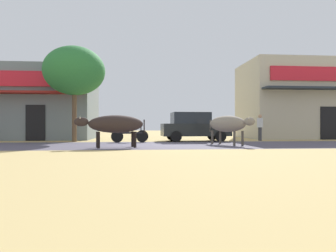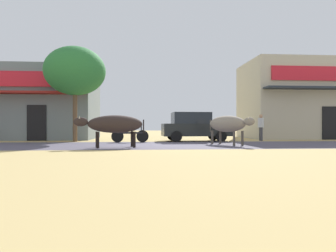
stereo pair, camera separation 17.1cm
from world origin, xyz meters
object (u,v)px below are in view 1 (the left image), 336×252
Objects in this scene: parked_motorcycle at (130,133)px; pedestrian_by_shop at (260,125)px; parked_hatchback_car at (194,126)px; roadside_tree at (74,71)px; cow_near_brown at (115,124)px; cow_far_dark at (228,124)px.

pedestrian_by_shop reaches higher than parked_motorcycle.
roadside_tree is at bearing -179.16° from parked_hatchback_car.
parked_motorcycle is (-3.58, -0.99, -0.36)m from parked_hatchback_car.
parked_hatchback_car is 3.73m from parked_motorcycle.
parked_motorcycle is at bearing 82.53° from cow_near_brown.
parked_motorcycle is at bearing -164.51° from parked_hatchback_car.
parked_motorcycle is 0.72× the size of cow_far_dark.
cow_far_dark is at bearing -27.29° from parked_motorcycle.
cow_far_dark is (1.02, -3.36, 0.12)m from parked_hatchback_car.
parked_hatchback_car is 3.96m from pedestrian_by_shop.
cow_far_dark is 4.54m from pedestrian_by_shop.
parked_hatchback_car reaches higher than cow_near_brown.
roadside_tree is 7.33m from parked_hatchback_car.
parked_motorcycle is at bearing 152.71° from cow_far_dark.
parked_motorcycle is 7.62m from pedestrian_by_shop.
parked_hatchback_car is at bearing 106.80° from cow_far_dark.
pedestrian_by_shop is at bearing 1.03° from roadside_tree.
parked_hatchback_car is 1.43× the size of cow_far_dark.
parked_hatchback_car is at bearing 49.74° from cow_near_brown.
cow_near_brown is (-0.50, -3.83, 0.47)m from parked_motorcycle.
pedestrian_by_shop is at bearing 8.20° from parked_motorcycle.
cow_far_dark is at bearing -130.37° from pedestrian_by_shop.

